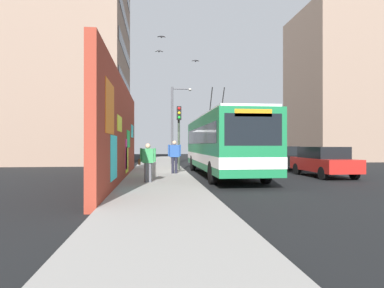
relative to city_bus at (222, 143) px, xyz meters
name	(u,v)px	position (x,y,z in m)	size (l,w,h in m)	color
ground_plane	(186,173)	(1.77, 1.80, -1.80)	(80.00, 80.00, 0.00)	black
sidewalk_slab	(159,172)	(1.77, 3.40, -1.72)	(48.00, 3.20, 0.15)	gray
graffiti_wall	(121,132)	(-2.31, 5.15, 0.47)	(13.86, 0.32, 4.54)	maroon
building_far_left	(78,62)	(14.76, 11.00, 7.84)	(12.63, 8.89, 19.27)	gray
building_far_right	(328,86)	(16.45, -15.20, 6.34)	(9.61, 6.39, 16.27)	gray
city_bus	(222,143)	(0.00, 0.00, 0.00)	(11.44, 2.61, 5.01)	#19723F
parked_car_red	(323,161)	(-1.07, -5.20, -0.96)	(4.37, 1.82, 1.58)	#B21E19
parked_car_black	(281,157)	(4.75, -5.20, -0.96)	(4.79, 1.77, 1.58)	black
pedestrian_near_wall	(148,160)	(-3.81, 3.90, -0.72)	(0.22, 0.73, 1.59)	#595960
pedestrian_at_curb	(174,154)	(0.19, 2.57, -0.60)	(0.24, 0.70, 1.76)	#1E1E2D
traffic_light	(179,127)	(2.75, 2.15, 1.01)	(0.49, 0.28, 3.94)	#2D382D
street_lamp	(175,119)	(9.22, 2.06, 1.96)	(0.44, 1.70, 6.27)	#4C4C51
flying_pigeons	(172,50)	(6.19, 2.38, 6.76)	(1.47, 3.27, 1.46)	#47474C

